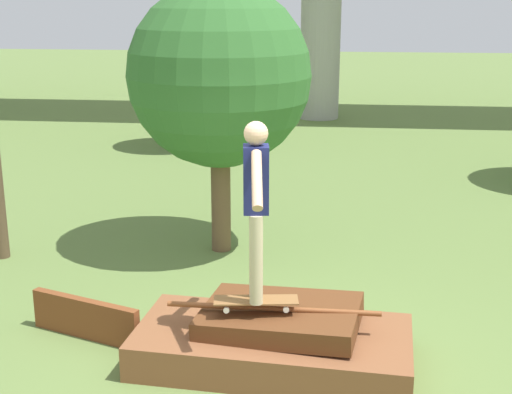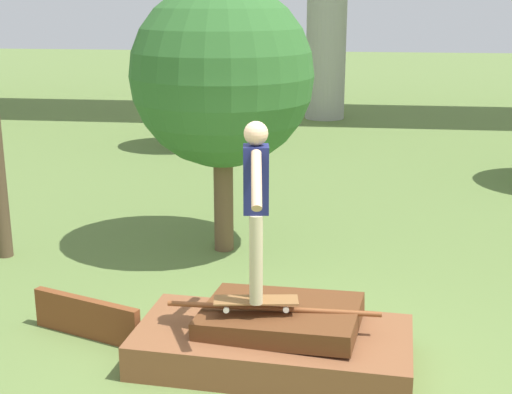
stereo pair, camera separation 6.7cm
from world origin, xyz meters
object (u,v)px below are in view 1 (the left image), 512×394
object	(u,v)px
tree_behind_left	(190,72)
tree_behind_right	(219,76)
skater	(256,199)
skateboard	(256,301)

from	to	relation	value
tree_behind_left	tree_behind_right	distance (m)	6.86
skater	tree_behind_left	size ratio (longest dim) A/B	0.60
skateboard	skater	bearing A→B (deg)	20.56
skater	tree_behind_right	distance (m)	3.30
tree_behind_left	tree_behind_right	size ratio (longest dim) A/B	0.77
skateboard	skater	xyz separation A→B (m)	(0.00, 0.00, 0.96)
skater	tree_behind_right	bearing A→B (deg)	105.00
skateboard	tree_behind_left	xyz separation A→B (m)	(-2.60, 9.70, 1.06)
tree_behind_left	skateboard	bearing A→B (deg)	-75.00
skateboard	tree_behind_right	bearing A→B (deg)	105.00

